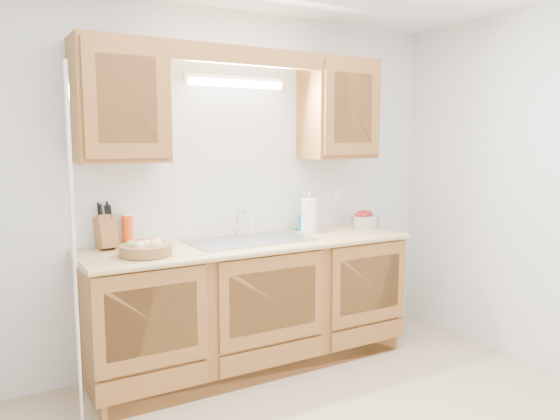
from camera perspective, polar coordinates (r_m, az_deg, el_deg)
room at (r=2.72m, az=8.59°, el=0.10°), size 3.52×3.50×2.50m
base_cabinets at (r=3.88m, az=-3.02°, el=-9.93°), size 2.20×0.60×0.86m
countertop at (r=3.76m, az=-2.96°, el=-3.57°), size 2.30×0.63×0.04m
upper_cabinet_left at (r=3.55m, az=-16.43°, el=10.84°), size 0.55×0.33×0.75m
upper_cabinet_right at (r=4.27m, az=6.10°, el=10.42°), size 0.55×0.33×0.75m
valance at (r=3.74m, az=-3.12°, el=15.77°), size 2.20×0.05×0.12m
fluorescent_fixture at (r=3.92m, az=-4.67°, el=13.25°), size 0.76×0.08×0.08m
sink at (r=3.79m, az=-3.10°, el=-4.29°), size 0.84×0.46×0.36m
wire_shelf_pole at (r=3.13m, az=-20.70°, el=-4.00°), size 0.03×0.03×2.00m
outlet_plate at (r=4.48m, az=6.03°, el=1.63°), size 0.08×0.01×0.12m
fruit_basket at (r=3.38m, az=-13.86°, el=-3.91°), size 0.33×0.33×0.10m
knife_block at (r=3.64m, az=-17.74°, el=-2.15°), size 0.13×0.19×0.31m
orange_canister at (r=3.70m, az=-15.64°, el=-2.01°), size 0.09×0.09×0.21m
soap_bottle at (r=4.15m, az=2.62°, el=-1.02°), size 0.10×0.10×0.18m
sponge at (r=4.23m, az=1.97°, el=-1.95°), size 0.12×0.08×0.02m
paper_towel at (r=4.10m, az=3.06°, el=-0.61°), size 0.15×0.15×0.30m
apple_bowl at (r=4.37m, az=8.65°, el=-1.06°), size 0.27×0.27×0.14m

